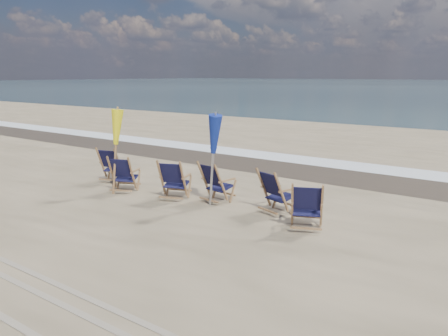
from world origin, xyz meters
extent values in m
cube|color=silver|center=(0.00, 8.30, 0.00)|extent=(200.00, 1.40, 0.01)
cube|color=#42362A|center=(0.00, 6.80, 0.00)|extent=(200.00, 2.60, 0.00)
cylinder|color=olive|center=(-2.86, 1.59, 1.04)|extent=(0.06, 0.06, 2.08)
cone|color=yellow|center=(-2.86, 1.59, 1.60)|extent=(0.30, 0.30, 0.85)
cylinder|color=#A5A5AD|center=(-0.21, 2.06, 1.05)|extent=(0.06, 0.06, 2.10)
cone|color=navy|center=(-0.21, 2.06, 1.62)|extent=(0.30, 0.30, 0.85)
camera|label=1|loc=(5.43, -5.50, 2.93)|focal=35.00mm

